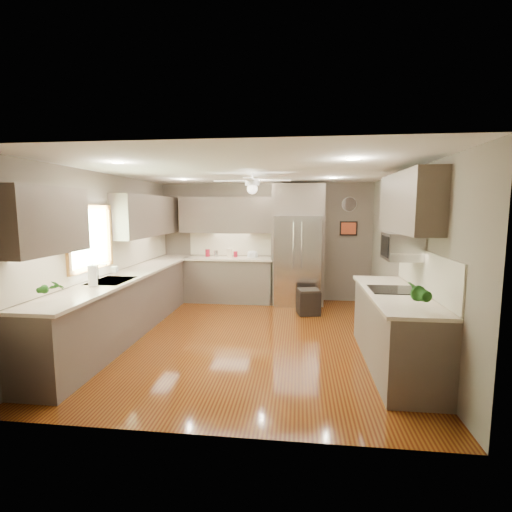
% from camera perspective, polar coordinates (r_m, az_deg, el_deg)
% --- Properties ---
extents(floor, '(5.00, 5.00, 0.00)m').
position_cam_1_polar(floor, '(5.81, -0.93, -12.39)').
color(floor, '#431708').
rests_on(floor, ground).
extents(ceiling, '(5.00, 5.00, 0.00)m').
position_cam_1_polar(ceiling, '(5.50, -0.99, 12.95)').
color(ceiling, white).
rests_on(ceiling, ground).
extents(wall_back, '(4.50, 0.00, 4.50)m').
position_cam_1_polar(wall_back, '(7.99, 1.40, 2.20)').
color(wall_back, '#655A4D').
rests_on(wall_back, ground).
extents(wall_front, '(4.50, 0.00, 4.50)m').
position_cam_1_polar(wall_front, '(3.09, -7.11, -5.96)').
color(wall_front, '#655A4D').
rests_on(wall_front, ground).
extents(wall_left, '(0.00, 5.00, 5.00)m').
position_cam_1_polar(wall_left, '(6.23, -21.95, 0.24)').
color(wall_left, '#655A4D').
rests_on(wall_left, ground).
extents(wall_right, '(0.00, 5.00, 5.00)m').
position_cam_1_polar(wall_right, '(5.68, 22.16, -0.40)').
color(wall_right, '#655A4D').
rests_on(wall_right, ground).
extents(canister_a, '(0.10, 0.10, 0.15)m').
position_cam_1_polar(canister_a, '(7.98, -7.46, 0.48)').
color(canister_a, maroon).
rests_on(canister_a, back_run).
extents(canister_b, '(0.10, 0.10, 0.14)m').
position_cam_1_polar(canister_b, '(7.92, -6.14, 0.38)').
color(canister_b, silver).
rests_on(canister_b, back_run).
extents(canister_c, '(0.14, 0.14, 0.19)m').
position_cam_1_polar(canister_c, '(7.81, -4.12, 0.44)').
color(canister_c, beige).
rests_on(canister_c, back_run).
extents(canister_d, '(0.11, 0.11, 0.13)m').
position_cam_1_polar(canister_d, '(7.84, -3.17, 0.26)').
color(canister_d, maroon).
rests_on(canister_d, back_run).
extents(soap_bottle, '(0.10, 0.10, 0.19)m').
position_cam_1_polar(soap_bottle, '(6.11, -20.83, -1.88)').
color(soap_bottle, white).
rests_on(soap_bottle, left_run).
extents(potted_plant_left, '(0.19, 0.15, 0.32)m').
position_cam_1_polar(potted_plant_left, '(4.64, -28.93, -4.28)').
color(potted_plant_left, '#1D5217').
rests_on(potted_plant_left, left_run).
extents(potted_plant_right, '(0.24, 0.21, 0.37)m').
position_cam_1_polar(potted_plant_right, '(4.06, 23.60, -5.16)').
color(potted_plant_right, '#1D5217').
rests_on(potted_plant_right, right_run).
extents(bowl, '(0.24, 0.24, 0.06)m').
position_cam_1_polar(bowl, '(7.75, -0.57, -0.05)').
color(bowl, beige).
rests_on(bowl, back_run).
extents(left_run, '(0.65, 4.70, 1.45)m').
position_cam_1_polar(left_run, '(6.36, -18.62, -6.50)').
color(left_run, '#4B3F37').
rests_on(left_run, ground).
extents(back_run, '(1.85, 0.65, 1.45)m').
position_cam_1_polar(back_run, '(7.90, -4.06, -3.48)').
color(back_run, '#4B3F37').
rests_on(back_run, ground).
extents(uppers, '(4.50, 4.70, 0.95)m').
position_cam_1_polar(uppers, '(6.31, -6.84, 6.46)').
color(uppers, '#4B3F37').
rests_on(uppers, wall_left).
extents(window, '(0.05, 1.12, 0.92)m').
position_cam_1_polar(window, '(5.75, -24.21, 2.59)').
color(window, '#BFF2B2').
rests_on(window, wall_left).
extents(sink, '(0.50, 0.70, 0.32)m').
position_cam_1_polar(sink, '(5.69, -21.37, -3.85)').
color(sink, silver).
rests_on(sink, left_run).
extents(refrigerator, '(1.06, 0.75, 2.45)m').
position_cam_1_polar(refrigerator, '(7.62, 6.42, 1.45)').
color(refrigerator, silver).
rests_on(refrigerator, ground).
extents(right_run, '(0.70, 2.20, 1.45)m').
position_cam_1_polar(right_run, '(5.00, 20.61, -10.31)').
color(right_run, '#4B3F37').
rests_on(right_run, ground).
extents(microwave, '(0.43, 0.55, 0.34)m').
position_cam_1_polar(microwave, '(5.07, 21.49, 1.38)').
color(microwave, silver).
rests_on(microwave, wall_right).
extents(ceiling_fan, '(1.18, 1.18, 0.32)m').
position_cam_1_polar(ceiling_fan, '(5.78, -0.59, 11.01)').
color(ceiling_fan, white).
rests_on(ceiling_fan, ceiling).
extents(recessed_lights, '(2.84, 3.14, 0.01)m').
position_cam_1_polar(recessed_lights, '(5.90, -0.86, 12.51)').
color(recessed_lights, white).
rests_on(recessed_lights, ceiling).
extents(wall_clock, '(0.30, 0.03, 0.30)m').
position_cam_1_polar(wall_clock, '(7.97, 14.15, 7.73)').
color(wall_clock, white).
rests_on(wall_clock, wall_back).
extents(framed_print, '(0.36, 0.03, 0.30)m').
position_cam_1_polar(framed_print, '(7.98, 14.04, 4.14)').
color(framed_print, black).
rests_on(framed_print, wall_back).
extents(stool, '(0.46, 0.46, 0.47)m').
position_cam_1_polar(stool, '(7.02, 8.05, -6.97)').
color(stool, black).
rests_on(stool, ground).
extents(paper_towel, '(0.12, 0.12, 0.29)m').
position_cam_1_polar(paper_towel, '(5.33, -23.84, -2.79)').
color(paper_towel, white).
rests_on(paper_towel, left_run).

